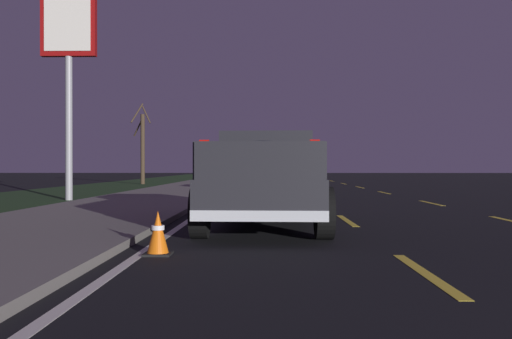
{
  "coord_description": "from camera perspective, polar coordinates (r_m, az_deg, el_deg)",
  "views": [
    {
      "loc": [
        -0.64,
        3.47,
        1.16
      ],
      "look_at": [
        12.49,
        3.74,
        1.09
      ],
      "focal_mm": 37.76,
      "sensor_mm": 36.0,
      "label": 1
    }
  ],
  "objects": [
    {
      "name": "sedan_tan",
      "position": [
        36.65,
        1.33,
        -0.28
      ],
      "size": [
        4.41,
        2.04,
        1.54
      ],
      "color": "#9E845B",
      "rests_on": "ground"
    },
    {
      "name": "pickup_truck",
      "position": [
        10.48,
        1.01,
        -0.68
      ],
      "size": [
        5.48,
        2.39,
        1.87
      ],
      "color": "#232328",
      "rests_on": "ground"
    },
    {
      "name": "grass_verge",
      "position": [
        29.09,
        -16.84,
        -1.99
      ],
      "size": [
        108.0,
        6.0,
        0.01
      ],
      "primitive_type": "cube",
      "color": "#1E3819",
      "rests_on": "ground"
    },
    {
      "name": "sedan_green",
      "position": [
        24.17,
        1.3,
        -0.59
      ],
      "size": [
        4.42,
        2.05,
        1.54
      ],
      "color": "#14592D",
      "rests_on": "ground"
    },
    {
      "name": "gas_price_sign",
      "position": [
        20.09,
        -19.24,
        12.46
      ],
      "size": [
        0.27,
        1.9,
        7.16
      ],
      "color": "#99999E",
      "rests_on": "ground"
    },
    {
      "name": "sidewalk_shoulder",
      "position": [
        27.95,
        -7.04,
        -1.95
      ],
      "size": [
        108.0,
        4.0,
        0.12
      ],
      "primitive_type": "cube",
      "color": "slate",
      "rests_on": "ground"
    },
    {
      "name": "ground",
      "position": [
        27.89,
        8.31,
        -2.08
      ],
      "size": [
        144.0,
        144.0,
        0.0
      ],
      "primitive_type": "plane",
      "color": "black"
    },
    {
      "name": "bare_tree_far",
      "position": [
        36.61,
        -11.95,
        2.47
      ],
      "size": [
        1.51,
        1.43,
        5.39
      ],
      "color": "#423323",
      "rests_on": "ground"
    },
    {
      "name": "lane_markings",
      "position": [
        31.3,
        1.88,
        -1.81
      ],
      "size": [
        108.54,
        7.04,
        0.01
      ],
      "color": "yellow",
      "rests_on": "ground"
    },
    {
      "name": "traffic_cone_near",
      "position": [
        7.22,
        -10.35,
        -6.68
      ],
      "size": [
        0.36,
        0.36,
        0.58
      ],
      "color": "black",
      "rests_on": "ground"
    }
  ]
}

